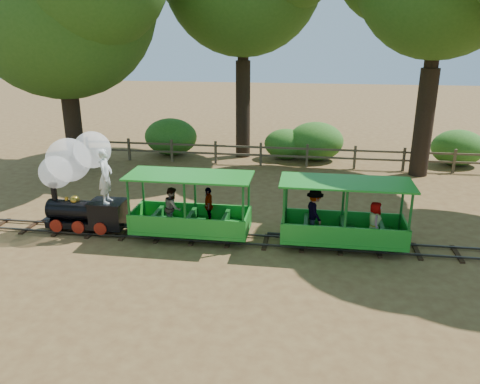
# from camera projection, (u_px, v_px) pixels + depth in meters

# --- Properties ---
(ground) EXTENTS (90.00, 90.00, 0.00)m
(ground) POSITION_uv_depth(u_px,v_px,m) (265.00, 243.00, 12.84)
(ground) COLOR olive
(ground) RESTS_ON ground
(track) EXTENTS (22.00, 1.00, 0.10)m
(track) POSITION_uv_depth(u_px,v_px,m) (265.00, 241.00, 12.82)
(track) COLOR #3F3D3A
(track) RESTS_ON ground
(locomotive) EXTENTS (2.60, 1.22, 2.98)m
(locomotive) POSITION_uv_depth(u_px,v_px,m) (77.00, 175.00, 13.13)
(locomotive) COLOR black
(locomotive) RESTS_ON ground
(carriage_front) EXTENTS (3.38, 1.38, 1.76)m
(carriage_front) POSITION_uv_depth(u_px,v_px,m) (189.00, 213.00, 12.92)
(carriage_front) COLOR #209326
(carriage_front) RESTS_ON track
(carriage_rear) EXTENTS (3.38, 1.38, 1.76)m
(carriage_rear) POSITION_uv_depth(u_px,v_px,m) (339.00, 221.00, 12.32)
(carriage_rear) COLOR #209326
(carriage_rear) RESTS_ON track
(fence) EXTENTS (18.10, 0.10, 1.00)m
(fence) POSITION_uv_depth(u_px,v_px,m) (284.00, 153.00, 20.15)
(fence) COLOR brown
(fence) RESTS_ON ground
(shrub_west) EXTENTS (2.49, 1.91, 1.72)m
(shrub_west) POSITION_uv_depth(u_px,v_px,m) (171.00, 137.00, 22.05)
(shrub_west) COLOR #2D6B1E
(shrub_west) RESTS_ON ground
(shrub_mid_w) EXTENTS (2.50, 1.92, 1.73)m
(shrub_mid_w) POSITION_uv_depth(u_px,v_px,m) (316.00, 141.00, 21.09)
(shrub_mid_w) COLOR #2D6B1E
(shrub_mid_w) RESTS_ON ground
(shrub_mid_e) EXTENTS (1.99, 1.53, 1.38)m
(shrub_mid_e) POSITION_uv_depth(u_px,v_px,m) (286.00, 144.00, 21.33)
(shrub_mid_e) COLOR #2D6B1E
(shrub_mid_e) RESTS_ON ground
(shrub_east) EXTENTS (2.25, 1.73, 1.56)m
(shrub_east) POSITION_uv_depth(u_px,v_px,m) (458.00, 148.00, 20.26)
(shrub_east) COLOR #2D6B1E
(shrub_east) RESTS_ON ground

